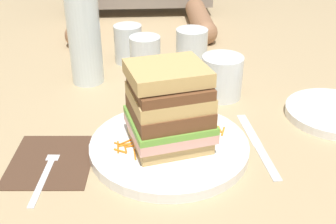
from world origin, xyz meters
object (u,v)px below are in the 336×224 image
at_px(knife, 259,146).
at_px(juice_glass, 222,79).
at_px(empty_tumbler_2, 128,44).
at_px(side_plate, 334,113).
at_px(fork, 47,167).
at_px(napkin_dark, 51,160).
at_px(empty_tumbler_1, 145,59).
at_px(empty_tumbler_0, 192,48).
at_px(sandwich, 169,107).
at_px(main_plate, 169,147).
at_px(water_bottle, 83,25).

height_order(knife, juice_glass, juice_glass).
bearing_deg(empty_tumbler_2, side_plate, -37.08).
xyz_separation_m(juice_glass, empty_tumbler_2, (-0.19, 0.20, 0.01)).
relative_size(fork, empty_tumbler_2, 1.84).
height_order(napkin_dark, empty_tumbler_1, empty_tumbler_1).
height_order(fork, empty_tumbler_1, empty_tumbler_1).
bearing_deg(empty_tumbler_0, empty_tumbler_1, -149.05).
height_order(sandwich, empty_tumbler_1, sandwich).
relative_size(napkin_dark, knife, 0.73).
xyz_separation_m(main_plate, knife, (0.15, 0.00, -0.01)).
bearing_deg(napkin_dark, water_bottle, 84.10).
bearing_deg(juice_glass, main_plate, -121.93).
bearing_deg(water_bottle, fork, -95.85).
xyz_separation_m(juice_glass, empty_tumbler_0, (-0.04, 0.16, 0.01)).
relative_size(sandwich, fork, 0.88).
bearing_deg(knife, fork, -173.13).
bearing_deg(empty_tumbler_2, juice_glass, -45.65).
bearing_deg(sandwich, main_plate, -47.74).
bearing_deg(empty_tumbler_1, water_bottle, -179.28).
relative_size(sandwich, empty_tumbler_1, 1.50).
xyz_separation_m(main_plate, juice_glass, (0.12, 0.19, 0.03)).
bearing_deg(water_bottle, main_plate, -60.66).
xyz_separation_m(main_plate, fork, (-0.19, -0.04, -0.00)).
height_order(sandwich, knife, sandwich).
bearing_deg(sandwich, empty_tumbler_1, 96.45).
height_order(napkin_dark, knife, same).
height_order(empty_tumbler_0, empty_tumbler_1, empty_tumbler_1).
xyz_separation_m(empty_tumbler_0, side_plate, (0.24, -0.26, -0.04)).
distance_m(main_plate, napkin_dark, 0.19).
xyz_separation_m(empty_tumbler_0, empty_tumbler_2, (-0.15, 0.04, 0.00)).
xyz_separation_m(fork, side_plate, (0.51, 0.13, 0.00)).
bearing_deg(side_plate, empty_tumbler_0, 133.32).
distance_m(knife, juice_glass, 0.20).
xyz_separation_m(fork, empty_tumbler_2, (0.12, 0.43, 0.04)).
relative_size(juice_glass, empty_tumbler_1, 0.87).
bearing_deg(sandwich, fork, -168.50).
bearing_deg(juice_glass, napkin_dark, -146.06).
bearing_deg(napkin_dark, fork, -95.24).
bearing_deg(juice_glass, empty_tumbler_2, 134.35).
relative_size(sandwich, knife, 0.73).
bearing_deg(knife, empty_tumbler_2, 120.00).
height_order(napkin_dark, water_bottle, water_bottle).
distance_m(napkin_dark, empty_tumbler_2, 0.42).
height_order(empty_tumbler_0, side_plate, empty_tumbler_0).
relative_size(fork, empty_tumbler_0, 1.84).
height_order(juice_glass, water_bottle, water_bottle).
xyz_separation_m(knife, empty_tumbler_1, (-0.18, 0.28, 0.05)).
height_order(napkin_dark, empty_tumbler_0, empty_tumbler_0).
bearing_deg(empty_tumbler_0, main_plate, -102.32).
bearing_deg(side_plate, fork, -165.43).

